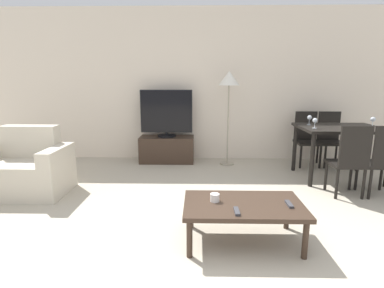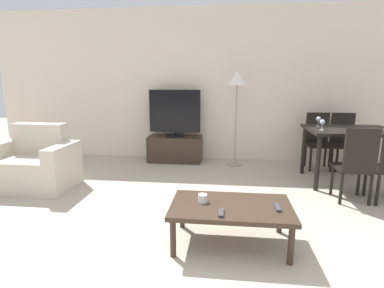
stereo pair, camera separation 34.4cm
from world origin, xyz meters
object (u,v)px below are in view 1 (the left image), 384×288
at_px(coffee_table, 243,207).
at_px(dining_chair_far, 330,137).
at_px(floor_lamp, 229,83).
at_px(wine_glass_right, 373,120).
at_px(wine_glass_left, 315,121).
at_px(wine_glass_center, 309,118).
at_px(tv_stand, 167,149).
at_px(remote_primary, 237,211).
at_px(dining_chair_far_left, 307,136).
at_px(remote_secondary, 289,204).
at_px(armchair, 24,170).
at_px(dining_chair_near_right, 383,159).
at_px(cup_white_near, 215,198).
at_px(tv, 166,114).
at_px(dining_table, 340,134).
at_px(dining_chair_near, 350,159).

bearing_deg(coffee_table, dining_chair_far, 54.46).
bearing_deg(floor_lamp, wine_glass_right, -20.25).
bearing_deg(wine_glass_left, wine_glass_center, 82.15).
relative_size(tv_stand, remote_primary, 6.37).
xyz_separation_m(dining_chair_far_left, remote_secondary, (-1.07, -2.64, -0.12)).
distance_m(armchair, dining_chair_near_right, 4.51).
height_order(armchair, dining_chair_near_right, dining_chair_near_right).
bearing_deg(tv_stand, wine_glass_center, -17.43).
bearing_deg(cup_white_near, tv, 104.83).
relative_size(tv, coffee_table, 0.86).
relative_size(cup_white_near, wine_glass_center, 0.56).
relative_size(armchair, wine_glass_right, 7.46).
xyz_separation_m(dining_table, wine_glass_right, (0.44, -0.02, 0.20)).
bearing_deg(dining_table, floor_lamp, 155.28).
height_order(dining_chair_near_right, cup_white_near, dining_chair_near_right).
distance_m(dining_chair_near, dining_chair_far_left, 1.50).
height_order(dining_chair_far, dining_chair_near_right, same).
bearing_deg(coffee_table, remote_primary, -113.53).
bearing_deg(coffee_table, floor_lamp, 87.77).
bearing_deg(wine_glass_left, remote_secondary, -115.77).
bearing_deg(armchair, remote_secondary, -21.30).
height_order(tv, dining_chair_far, tv).
distance_m(dining_chair_near_right, remote_primary, 2.35).
xyz_separation_m(cup_white_near, wine_glass_right, (2.36, 1.80, 0.48)).
distance_m(remote_secondary, wine_glass_right, 2.59).
height_order(dining_chair_near_right, remote_secondary, dining_chair_near_right).
bearing_deg(dining_chair_far_left, tv, 177.05).
relative_size(dining_chair_near_right, wine_glass_center, 6.28).
distance_m(dining_chair_far, floor_lamp, 1.98).
distance_m(dining_chair_near, remote_secondary, 1.57).
relative_size(floor_lamp, wine_glass_center, 10.91).
relative_size(coffee_table, remote_secondary, 7.03).
bearing_deg(coffee_table, wine_glass_right, 41.11).
bearing_deg(remote_primary, dining_chair_near_right, 33.74).
bearing_deg(wine_glass_right, floor_lamp, 159.75).
height_order(armchair, cup_white_near, armchair).
distance_m(dining_chair_near_right, wine_glass_center, 1.17).
height_order(remote_primary, wine_glass_left, wine_glass_left).
height_order(armchair, dining_table, armchair).
bearing_deg(tv, armchair, -136.55).
xyz_separation_m(tv, dining_chair_far, (2.83, -0.13, -0.37)).
distance_m(dining_chair_near, floor_lamp, 2.20).
distance_m(remote_primary, cup_white_near, 0.28).
xyz_separation_m(dining_chair_near, wine_glass_center, (-0.19, 0.93, 0.39)).
bearing_deg(remote_primary, wine_glass_right, 42.82).
distance_m(coffee_table, dining_chair_near_right, 2.18).
distance_m(dining_chair_far, remote_primary, 3.42).
bearing_deg(dining_chair_near_right, dining_chair_far_left, 105.01).
distance_m(armchair, remote_primary, 2.89).
bearing_deg(tv, tv_stand, 90.00).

